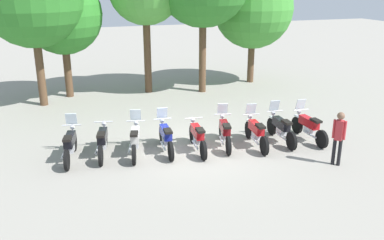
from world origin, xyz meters
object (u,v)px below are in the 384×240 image
Objects in this scene: motorcycle_4 at (197,136)px; person_0 at (339,134)px; tree_4 at (253,9)px; motorcycle_1 at (103,141)px; motorcycle_2 at (135,139)px; motorcycle_7 at (281,128)px; motorcycle_3 at (166,137)px; motorcycle_6 at (256,132)px; tree_1 at (62,15)px; motorcycle_8 at (309,126)px; motorcycle_5 at (225,132)px; motorcycle_0 at (70,144)px.

motorcycle_4 is 4.50m from person_0.
person_0 is 11.62m from tree_4.
person_0 is (6.81, -3.07, 0.51)m from motorcycle_1.
motorcycle_7 is (5.13, -0.53, 0.00)m from motorcycle_2.
motorcycle_7 is at bearing -81.51° from motorcycle_2.
motorcycle_3 and motorcycle_6 have the same top height.
motorcycle_7 is at bearing -87.66° from motorcycle_4.
tree_4 is at bearing -0.12° from tree_1.
tree_4 is (4.06, 8.75, 3.50)m from motorcycle_6.
motorcycle_2 is 0.98× the size of motorcycle_8.
motorcycle_8 reaches higher than motorcycle_4.
motorcycle_3 is (1.02, -0.09, 0.00)m from motorcycle_2.
motorcycle_8 is at bearing -82.11° from motorcycle_2.
motorcycle_4 is (2.05, -0.36, -0.01)m from motorcycle_2.
motorcycle_4 is at bearing 109.42° from motorcycle_5.
tree_4 is (8.17, 8.14, 3.50)m from motorcycle_2.
person_0 is (3.73, -2.47, 0.51)m from motorcycle_4.
motorcycle_0 is at bearing 83.27° from motorcycle_8.
motorcycle_3 is at bearing -86.85° from motorcycle_1.
motorcycle_0 is 0.99× the size of motorcycle_7.
motorcycle_3 is 1.02× the size of motorcycle_5.
tree_4 is at bearing -36.92° from motorcycle_3.
tree_1 is (-5.81, 8.77, 3.42)m from motorcycle_6.
tree_4 reaches higher than motorcycle_7.
person_0 reaches higher than motorcycle_8.
motorcycle_2 is 2.08m from motorcycle_4.
motorcycle_5 is at bearing -80.41° from motorcycle_2.
tree_4 is (3.03, 8.66, 3.50)m from motorcycle_7.
motorcycle_1 is 7.49m from person_0.
person_0 is (7.84, -3.07, 0.50)m from motorcycle_0.
person_0 is at bearing -102.11° from motorcycle_1.
motorcycle_8 is at bearing 37.70° from person_0.
motorcycle_6 is (1.02, -0.36, 0.00)m from motorcycle_5.
motorcycle_2 is 0.37× the size of tree_1.
motorcycle_0 is 5.17m from motorcycle_5.
tree_4 reaches higher than motorcycle_1.
motorcycle_4 is 0.36× the size of tree_4.
motorcycle_8 is 0.38× the size of tree_1.
tree_4 reaches higher than motorcycle_2.
motorcycle_3 is 0.38× the size of tree_1.
tree_4 reaches higher than person_0.
motorcycle_1 is 1.06m from motorcycle_2.
motorcycle_2 is 0.98× the size of motorcycle_4.
motorcycle_0 is 0.35× the size of tree_4.
motorcycle_8 is at bearing -95.93° from motorcycle_7.
motorcycle_6 is at bearing -86.57° from motorcycle_0.
motorcycle_1 is 0.99× the size of motorcycle_3.
tree_1 is at bearing 41.38° from motorcycle_8.
motorcycle_5 is 0.98× the size of motorcycle_6.
motorcycle_3 is 1.00× the size of motorcycle_6.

